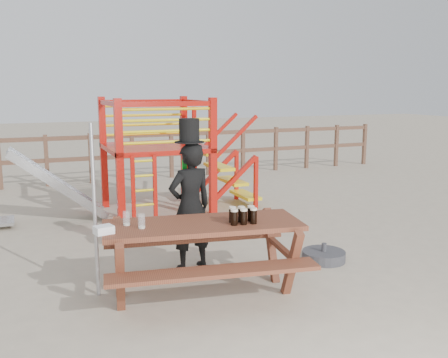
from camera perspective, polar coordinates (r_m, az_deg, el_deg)
ground at (r=5.97m, az=-0.42°, el=-11.86°), size 60.00×60.00×0.00m
back_fence at (r=12.39m, az=-12.71°, el=3.06°), size 15.09×0.09×1.20m
playground_fort at (r=9.05m, az=-8.26°, el=2.74°), size 4.71×1.84×2.10m
picnic_table at (r=5.50m, az=-2.40°, el=-8.05°), size 2.33×1.78×0.82m
man_with_hat at (r=6.20m, az=-3.89°, el=-2.78°), size 0.65×0.49×1.90m
metal_pole at (r=5.54m, az=-14.55°, el=-3.62°), size 0.04×0.04×1.90m
parasol_base at (r=6.81m, az=11.33°, el=-8.61°), size 0.57×0.57×0.24m
paper_bag at (r=5.14m, az=-13.58°, el=-5.67°), size 0.21×0.18×0.08m
stout_pints at (r=5.38m, az=2.15°, el=-4.16°), size 0.31×0.21×0.17m
empty_glasses at (r=5.32m, az=-10.25°, el=-4.68°), size 0.20×0.25×0.15m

